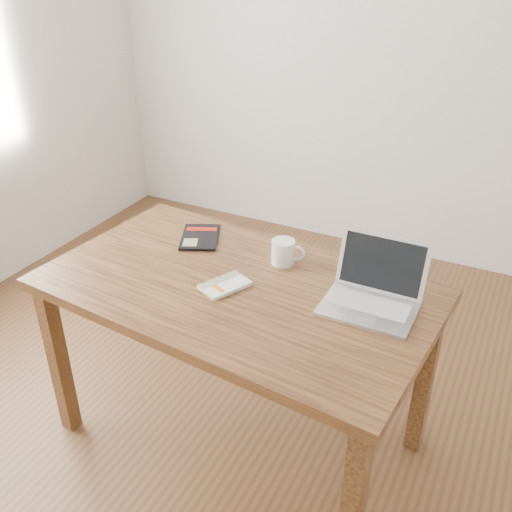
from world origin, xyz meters
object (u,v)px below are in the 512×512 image
at_px(white_guidebook, 225,285).
at_px(black_guidebook, 200,237).
at_px(laptop, 373,293).
at_px(coffee_mug, 284,252).
at_px(desk, 236,305).

relative_size(white_guidebook, black_guidebook, 0.75).
relative_size(white_guidebook, laptop, 0.65).
height_order(black_guidebook, coffee_mug, coffee_mug).
bearing_deg(coffee_mug, white_guidebook, -129.96).
distance_m(white_guidebook, black_guidebook, 0.39).
bearing_deg(black_guidebook, coffee_mug, -29.30).
height_order(white_guidebook, laptop, laptop).
relative_size(desk, coffee_mug, 11.57).
height_order(desk, black_guidebook, black_guidebook).
xyz_separation_m(white_guidebook, black_guidebook, (-0.28, 0.28, -0.00)).
distance_m(white_guidebook, coffee_mug, 0.28).
height_order(white_guidebook, black_guidebook, white_guidebook).
bearing_deg(laptop, black_guidebook, 169.46).
relative_size(black_guidebook, coffee_mug, 2.10).
bearing_deg(black_guidebook, laptop, -35.72).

